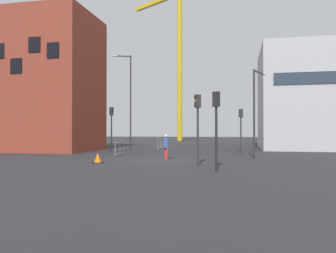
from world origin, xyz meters
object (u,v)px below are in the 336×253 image
(streetlamp_tall, at_px, (129,96))
(traffic_light_far, at_px, (198,118))
(traffic_light_corner, at_px, (216,118))
(traffic_light_median, at_px, (241,123))
(construction_crane, at_px, (178,43))
(streetlamp_short, at_px, (256,105))
(traffic_cone_by_barrier, at_px, (98,158))
(pedestrian_walking, at_px, (166,145))
(traffic_light_island, at_px, (112,122))

(streetlamp_tall, height_order, traffic_light_far, streetlamp_tall)
(traffic_light_corner, height_order, traffic_light_median, traffic_light_corner)
(construction_crane, relative_size, streetlamp_short, 4.59)
(streetlamp_short, height_order, traffic_light_median, streetlamp_short)
(streetlamp_short, bearing_deg, traffic_light_median, 101.47)
(traffic_light_corner, relative_size, traffic_light_far, 0.97)
(construction_crane, bearing_deg, traffic_cone_by_barrier, -86.13)
(construction_crane, xyz_separation_m, traffic_cone_by_barrier, (2.90, -42.87, -17.94))
(streetlamp_tall, xyz_separation_m, streetlamp_short, (11.78, -7.94, -1.68))
(streetlamp_tall, distance_m, traffic_cone_by_barrier, 14.19)
(construction_crane, bearing_deg, streetlamp_short, -72.05)
(traffic_light_far, height_order, pedestrian_walking, traffic_light_far)
(streetlamp_tall, relative_size, traffic_cone_by_barrier, 15.74)
(traffic_light_corner, height_order, pedestrian_walking, traffic_light_corner)
(traffic_light_corner, relative_size, traffic_light_island, 0.95)
(pedestrian_walking, distance_m, traffic_cone_by_barrier, 4.70)
(streetlamp_short, relative_size, traffic_light_median, 1.64)
(traffic_light_island, height_order, traffic_cone_by_barrier, traffic_light_island)
(traffic_light_far, distance_m, pedestrian_walking, 4.82)
(streetlamp_short, distance_m, traffic_light_far, 6.73)
(streetlamp_short, xyz_separation_m, traffic_light_median, (-0.98, 4.84, -1.17))
(traffic_light_median, bearing_deg, construction_crane, 108.87)
(streetlamp_tall, xyz_separation_m, traffic_light_far, (8.48, -13.71, -2.76))
(traffic_light_corner, bearing_deg, traffic_light_median, 84.76)
(streetlamp_short, height_order, pedestrian_walking, streetlamp_short)
(streetlamp_short, xyz_separation_m, traffic_light_far, (-3.30, -5.77, -1.08))
(construction_crane, relative_size, pedestrian_walking, 16.95)
(traffic_light_island, bearing_deg, traffic_light_median, 6.54)
(streetlamp_tall, xyz_separation_m, traffic_cone_by_barrier, (2.44, -13.03, -5.08))
(traffic_light_corner, xyz_separation_m, pedestrian_walking, (-3.69, 5.98, -1.57))
(construction_crane, distance_m, traffic_cone_by_barrier, 46.56)
(traffic_light_far, height_order, traffic_cone_by_barrier, traffic_light_far)
(streetlamp_tall, height_order, traffic_cone_by_barrier, streetlamp_tall)
(streetlamp_short, distance_m, traffic_cone_by_barrier, 11.17)
(streetlamp_tall, relative_size, traffic_light_far, 2.43)
(streetlamp_short, xyz_separation_m, pedestrian_walking, (-5.85, -2.03, -2.72))
(construction_crane, distance_m, traffic_light_corner, 49.43)
(streetlamp_short, height_order, traffic_light_corner, streetlamp_short)
(construction_crane, distance_m, traffic_light_median, 38.19)
(traffic_light_island, relative_size, traffic_light_median, 1.06)
(pedestrian_walking, bearing_deg, traffic_light_far, -55.74)
(streetlamp_short, relative_size, pedestrian_walking, 3.69)
(streetlamp_tall, relative_size, traffic_light_corner, 2.50)
(traffic_light_median, bearing_deg, traffic_light_island, -173.46)
(streetlamp_short, relative_size, traffic_light_corner, 1.63)
(traffic_cone_by_barrier, bearing_deg, traffic_light_far, -6.41)
(pedestrian_walking, bearing_deg, traffic_light_corner, -58.32)
(pedestrian_walking, height_order, traffic_cone_by_barrier, pedestrian_walking)
(streetlamp_tall, distance_m, traffic_light_island, 5.13)
(traffic_light_far, bearing_deg, traffic_light_corner, -62.99)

